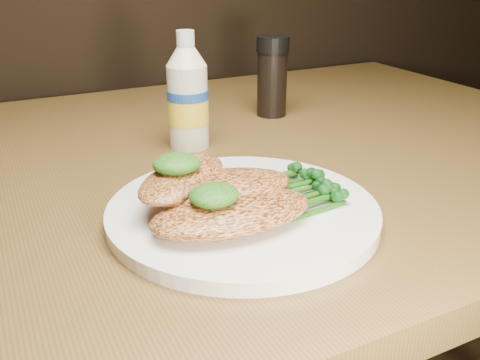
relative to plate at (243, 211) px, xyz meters
name	(u,v)px	position (x,y,z in m)	size (l,w,h in m)	color
plate	(243,211)	(0.00, 0.00, 0.00)	(0.28, 0.28, 0.01)	white
chicken_front	(232,212)	(-0.03, -0.03, 0.02)	(0.16, 0.09, 0.03)	#CE7A41
chicken_mid	(218,187)	(-0.02, 0.01, 0.03)	(0.15, 0.08, 0.02)	#CE7A41
chicken_back	(183,178)	(-0.05, 0.03, 0.03)	(0.13, 0.07, 0.02)	#CE7A41
pesto_front	(214,195)	(-0.04, -0.03, 0.04)	(0.05, 0.04, 0.02)	black
pesto_back	(176,164)	(-0.06, 0.03, 0.05)	(0.05, 0.04, 0.02)	black
broccolini_bundle	(282,189)	(0.04, 0.00, 0.02)	(0.14, 0.11, 0.02)	#205312
mayo_bottle	(187,91)	(0.03, 0.23, 0.07)	(0.06, 0.06, 0.16)	beige
pepper_grinder	(272,77)	(0.21, 0.31, 0.06)	(0.05, 0.05, 0.13)	black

